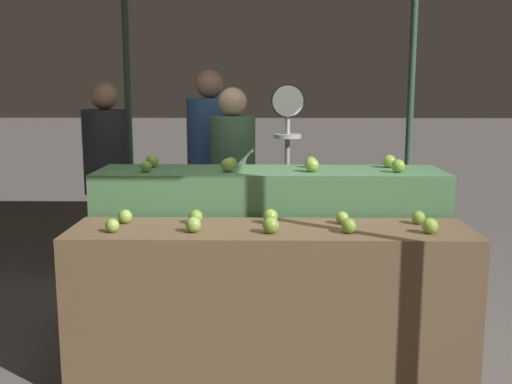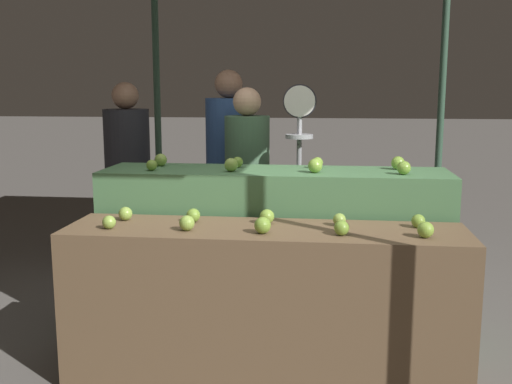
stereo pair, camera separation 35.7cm
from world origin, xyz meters
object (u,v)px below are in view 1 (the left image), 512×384
(person_vendor_at_scale, at_px, (233,178))
(produce_scale, at_px, (287,151))
(person_customer_left, at_px, (107,171))
(person_customer_right, at_px, (211,161))

(person_vendor_at_scale, bearing_deg, produce_scale, 175.28)
(produce_scale, relative_size, person_customer_left, 0.99)
(produce_scale, bearing_deg, person_customer_right, 132.72)
(produce_scale, distance_m, person_customer_left, 1.56)
(person_vendor_at_scale, relative_size, person_customer_left, 0.97)
(produce_scale, bearing_deg, person_customer_left, 161.31)
(person_customer_right, bearing_deg, produce_scale, 120.00)
(person_vendor_at_scale, distance_m, person_customer_left, 1.08)
(produce_scale, height_order, person_customer_right, person_customer_right)
(person_vendor_at_scale, height_order, person_customer_left, person_customer_left)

